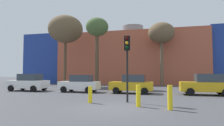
{
  "coord_description": "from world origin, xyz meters",
  "views": [
    {
      "loc": [
        2.33,
        -9.72,
        1.72
      ],
      "look_at": [
        -2.48,
        9.7,
        2.87
      ],
      "focal_mm": 31.35,
      "sensor_mm": 36.0,
      "label": 1
    }
  ],
  "objects_px": {
    "parked_car_3": "(206,84)",
    "bare_tree_1": "(66,30)",
    "bare_tree_2": "(97,29)",
    "bollard_yellow_0": "(170,97)",
    "parked_car_2": "(132,84)",
    "traffic_light_island": "(127,53)",
    "bare_tree_0": "(161,34)",
    "bollard_yellow_1": "(90,95)",
    "parked_car_0": "(29,82)",
    "parked_car_1": "(80,83)",
    "bollard_yellow_2": "(138,96)"
  },
  "relations": [
    {
      "from": "parked_car_3",
      "to": "bare_tree_0",
      "type": "height_order",
      "value": "bare_tree_0"
    },
    {
      "from": "traffic_light_island",
      "to": "parked_car_3",
      "type": "bearing_deg",
      "value": 132.37
    },
    {
      "from": "bare_tree_2",
      "to": "bollard_yellow_0",
      "type": "relative_size",
      "value": 7.47
    },
    {
      "from": "parked_car_2",
      "to": "bollard_yellow_0",
      "type": "bearing_deg",
      "value": 110.77
    },
    {
      "from": "bare_tree_1",
      "to": "bare_tree_2",
      "type": "xyz_separation_m",
      "value": [
        5.79,
        -2.67,
        -0.88
      ]
    },
    {
      "from": "parked_car_1",
      "to": "bollard_yellow_1",
      "type": "xyz_separation_m",
      "value": [
        3.44,
        -6.49,
        -0.33
      ]
    },
    {
      "from": "bollard_yellow_2",
      "to": "parked_car_0",
      "type": "bearing_deg",
      "value": 149.47
    },
    {
      "from": "parked_car_2",
      "to": "bollard_yellow_1",
      "type": "relative_size",
      "value": 3.91
    },
    {
      "from": "bollard_yellow_1",
      "to": "bollard_yellow_2",
      "type": "relative_size",
      "value": 0.86
    },
    {
      "from": "bare_tree_1",
      "to": "parked_car_3",
      "type": "bearing_deg",
      "value": -26.15
    },
    {
      "from": "parked_car_0",
      "to": "bollard_yellow_2",
      "type": "relative_size",
      "value": 3.54
    },
    {
      "from": "parked_car_2",
      "to": "traffic_light_island",
      "type": "distance_m",
      "value": 6.15
    },
    {
      "from": "parked_car_0",
      "to": "bollard_yellow_0",
      "type": "xyz_separation_m",
      "value": [
        13.71,
        -7.73,
        -0.28
      ]
    },
    {
      "from": "parked_car_1",
      "to": "bare_tree_2",
      "type": "distance_m",
      "value": 8.81
    },
    {
      "from": "bare_tree_0",
      "to": "bollard_yellow_0",
      "type": "distance_m",
      "value": 20.31
    },
    {
      "from": "parked_car_0",
      "to": "bollard_yellow_0",
      "type": "height_order",
      "value": "parked_car_0"
    },
    {
      "from": "bare_tree_2",
      "to": "bare_tree_1",
      "type": "bearing_deg",
      "value": 155.25
    },
    {
      "from": "parked_car_3",
      "to": "bare_tree_1",
      "type": "height_order",
      "value": "bare_tree_1"
    },
    {
      "from": "parked_car_1",
      "to": "parked_car_0",
      "type": "bearing_deg",
      "value": -0.0
    },
    {
      "from": "bollard_yellow_2",
      "to": "parked_car_3",
      "type": "bearing_deg",
      "value": 55.95
    },
    {
      "from": "parked_car_1",
      "to": "bare_tree_1",
      "type": "distance_m",
      "value": 12.8
    },
    {
      "from": "parked_car_2",
      "to": "bare_tree_1",
      "type": "bearing_deg",
      "value": -37.43
    },
    {
      "from": "bollard_yellow_1",
      "to": "parked_car_3",
      "type": "bearing_deg",
      "value": 39.8
    },
    {
      "from": "parked_car_2",
      "to": "parked_car_3",
      "type": "height_order",
      "value": "parked_car_3"
    },
    {
      "from": "parked_car_0",
      "to": "bollard_yellow_0",
      "type": "relative_size",
      "value": 3.4
    },
    {
      "from": "parked_car_3",
      "to": "bollard_yellow_1",
      "type": "distance_m",
      "value": 10.14
    },
    {
      "from": "parked_car_0",
      "to": "bare_tree_1",
      "type": "distance_m",
      "value": 11.28
    },
    {
      "from": "bare_tree_2",
      "to": "bollard_yellow_2",
      "type": "height_order",
      "value": "bare_tree_2"
    },
    {
      "from": "bare_tree_1",
      "to": "bare_tree_2",
      "type": "distance_m",
      "value": 6.43
    },
    {
      "from": "parked_car_1",
      "to": "bare_tree_2",
      "type": "bearing_deg",
      "value": -87.95
    },
    {
      "from": "parked_car_2",
      "to": "bollard_yellow_2",
      "type": "distance_m",
      "value": 7.28
    },
    {
      "from": "parked_car_3",
      "to": "bare_tree_0",
      "type": "distance_m",
      "value": 13.62
    },
    {
      "from": "parked_car_1",
      "to": "traffic_light_island",
      "type": "bearing_deg",
      "value": 134.19
    },
    {
      "from": "bare_tree_2",
      "to": "parked_car_0",
      "type": "bearing_deg",
      "value": -133.63
    },
    {
      "from": "bare_tree_1",
      "to": "bollard_yellow_1",
      "type": "bearing_deg",
      "value": -57.73
    },
    {
      "from": "bollard_yellow_0",
      "to": "bollard_yellow_2",
      "type": "distance_m",
      "value": 1.69
    },
    {
      "from": "bollard_yellow_0",
      "to": "parked_car_1",
      "type": "bearing_deg",
      "value": 135.94
    },
    {
      "from": "parked_car_2",
      "to": "traffic_light_island",
      "type": "height_order",
      "value": "traffic_light_island"
    },
    {
      "from": "parked_car_0",
      "to": "parked_car_1",
      "type": "height_order",
      "value": "parked_car_0"
    },
    {
      "from": "parked_car_0",
      "to": "parked_car_2",
      "type": "xyz_separation_m",
      "value": [
        10.78,
        0.0,
        -0.04
      ]
    },
    {
      "from": "bare_tree_0",
      "to": "parked_car_2",
      "type": "bearing_deg",
      "value": -103.45
    },
    {
      "from": "parked_car_1",
      "to": "parked_car_2",
      "type": "distance_m",
      "value": 5.05
    },
    {
      "from": "traffic_light_island",
      "to": "parked_car_2",
      "type": "bearing_deg",
      "value": -177.84
    },
    {
      "from": "bollard_yellow_1",
      "to": "bollard_yellow_2",
      "type": "xyz_separation_m",
      "value": [
        2.95,
        -0.66,
        0.08
      ]
    },
    {
      "from": "parked_car_2",
      "to": "bare_tree_2",
      "type": "distance_m",
      "value": 10.25
    },
    {
      "from": "bare_tree_0",
      "to": "bollard_yellow_0",
      "type": "relative_size",
      "value": 7.76
    },
    {
      "from": "traffic_light_island",
      "to": "bare_tree_0",
      "type": "height_order",
      "value": "bare_tree_0"
    },
    {
      "from": "parked_car_0",
      "to": "traffic_light_island",
      "type": "height_order",
      "value": "traffic_light_island"
    },
    {
      "from": "traffic_light_island",
      "to": "bare_tree_1",
      "type": "distance_m",
      "value": 19.06
    },
    {
      "from": "bare_tree_2",
      "to": "bare_tree_0",
      "type": "bearing_deg",
      "value": 34.83
    }
  ]
}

